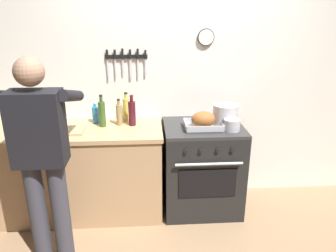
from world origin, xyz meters
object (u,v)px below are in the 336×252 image
(person_cook, at_px, (42,151))
(roasting_pan, at_px, (203,121))
(bottle_wine_red, at_px, (132,113))
(saucepan, at_px, (232,125))
(bottle_cooking_oil, at_px, (127,109))
(stove, at_px, (202,168))
(bottle_vinegar, at_px, (119,114))
(cutting_board, at_px, (64,131))
(bottle_olive_oil, at_px, (102,113))
(bottle_hot_sauce, at_px, (56,115))
(stock_pot, at_px, (225,115))
(bottle_dish_soap, at_px, (96,114))

(person_cook, bearing_deg, roasting_pan, -73.07)
(roasting_pan, distance_m, bottle_wine_red, 0.69)
(saucepan, distance_m, bottle_cooking_oil, 1.05)
(person_cook, bearing_deg, stove, -70.67)
(stove, height_order, bottle_vinegar, bottle_vinegar)
(stove, xyz_separation_m, cutting_board, (-1.30, -0.08, 0.46))
(person_cook, relative_size, bottle_vinegar, 6.39)
(person_cook, xyz_separation_m, bottle_wine_red, (0.65, 0.69, 0.07))
(roasting_pan, height_order, bottle_olive_oil, bottle_olive_oil)
(saucepan, bearing_deg, bottle_hot_sauce, 168.25)
(cutting_board, relative_size, bottle_hot_sauce, 2.03)
(bottle_vinegar, bearing_deg, bottle_wine_red, -7.45)
(bottle_olive_oil, bearing_deg, bottle_hot_sauce, 161.02)
(stock_pot, height_order, bottle_wine_red, bottle_wine_red)
(roasting_pan, xyz_separation_m, bottle_vinegar, (-0.79, 0.16, 0.04))
(saucepan, bearing_deg, stock_pot, 99.89)
(cutting_board, bearing_deg, roasting_pan, 0.16)
(stove, height_order, cutting_board, cutting_board)
(saucepan, bearing_deg, bottle_cooking_oil, 160.38)
(stove, bearing_deg, bottle_wine_red, 174.33)
(cutting_board, xyz_separation_m, bottle_dish_soap, (0.26, 0.23, 0.08))
(saucepan, height_order, cutting_board, saucepan)
(person_cook, distance_m, bottle_cooking_oil, 1.03)
(stock_pot, distance_m, bottle_dish_soap, 1.27)
(bottle_hot_sauce, relative_size, bottle_wine_red, 0.59)
(bottle_olive_oil, distance_m, bottle_dish_soap, 0.14)
(stove, xyz_separation_m, roasting_pan, (-0.02, -0.07, 0.52))
(person_cook, xyz_separation_m, bottle_hot_sauce, (-0.11, 0.84, 0.02))
(stove, distance_m, cutting_board, 1.39)
(stock_pot, bearing_deg, bottle_dish_soap, 173.66)
(bottle_dish_soap, height_order, bottle_cooking_oil, bottle_cooking_oil)
(stove, xyz_separation_m, bottle_olive_oil, (-0.97, 0.05, 0.58))
(stove, height_order, stock_pot, stock_pot)
(stock_pot, distance_m, saucepan, 0.16)
(person_cook, xyz_separation_m, bottle_olive_oil, (0.37, 0.67, 0.08))
(stove, distance_m, person_cook, 1.56)
(person_cook, distance_m, bottle_dish_soap, 0.83)
(person_cook, xyz_separation_m, cutting_board, (0.04, 0.54, -0.04))
(roasting_pan, bearing_deg, bottle_hot_sauce, 168.55)
(cutting_board, bearing_deg, bottle_wine_red, 13.33)
(person_cook, height_order, bottle_cooking_oil, person_cook)
(saucepan, relative_size, bottle_wine_red, 0.51)
(bottle_vinegar, bearing_deg, saucepan, -11.86)
(stove, relative_size, bottle_vinegar, 3.47)
(person_cook, bearing_deg, bottle_dish_soap, -26.15)
(roasting_pan, xyz_separation_m, bottle_hot_sauce, (-1.43, 0.29, 0.00))
(person_cook, bearing_deg, bottle_olive_oil, -34.40)
(cutting_board, bearing_deg, stock_pot, 3.57)
(bottle_vinegar, bearing_deg, cutting_board, -161.76)
(saucepan, bearing_deg, person_cook, -162.91)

